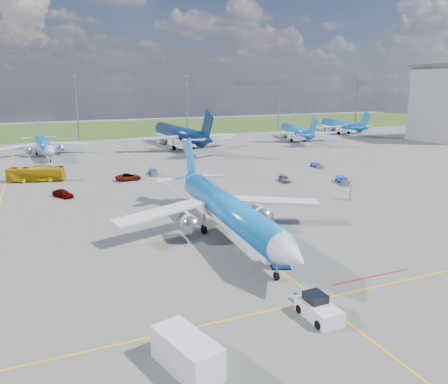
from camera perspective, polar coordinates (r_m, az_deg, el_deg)
name	(u,v)px	position (r m, az deg, el deg)	size (l,w,h in m)	color
ground	(232,234)	(59.06, 1.04, -5.49)	(400.00, 400.00, 0.00)	#555553
grass_strip	(95,129)	(203.08, -16.55, 7.89)	(400.00, 80.00, 0.01)	#2D4719
taxiway_lines	(174,189)	(84.14, -6.52, 0.39)	(60.25, 160.00, 0.02)	#EBA814
floodlight_masts	(134,103)	(164.28, -11.65, 11.26)	(202.20, 0.50, 22.70)	slate
warning_post	(351,192)	(78.50, 16.21, 0.04)	(0.50, 0.50, 3.00)	red
bg_jet_nnw	(46,156)	(131.60, -22.26, 4.37)	(25.89, 33.98, 8.90)	blue
bg_jet_n	(180,148)	(137.91, -5.82, 5.74)	(37.39, 49.07, 12.85)	#081E44
bg_jet_ne	(296,141)	(156.95, 9.35, 6.63)	(28.60, 37.54, 9.83)	blue
bg_jet_ene	(340,133)	(184.14, 14.96, 7.42)	(28.17, 36.97, 9.68)	blue
main_airliner	(229,237)	(57.79, 0.60, -5.93)	(31.38, 41.18, 10.79)	blue
pushback_tug	(318,309)	(39.82, 12.19, -14.67)	(2.29, 6.03, 2.04)	silver
uld_container	(280,258)	(49.28, 7.30, -8.53)	(1.83, 2.29, 1.83)	#0C34B3
service_van	(187,353)	(32.88, -4.88, -20.21)	(2.53, 5.74, 2.53)	silver
apron_bus	(36,174)	(97.83, -23.34, 2.19)	(2.66, 11.36, 3.16)	#C2990B
service_car_a	(63,193)	(82.43, -20.30, -0.16)	(1.78, 4.43, 1.51)	#999999
service_car_b	(128,177)	(93.10, -12.38, 1.93)	(2.41, 5.24, 1.46)	#999999
service_car_c	(284,179)	(90.60, 7.91, 1.73)	(1.77, 4.35, 1.26)	#999999
baggage_tug_w	(343,181)	(91.54, 15.26, 1.45)	(3.17, 5.55, 1.21)	#1B47A7
baggage_tug_c	(153,172)	(97.93, -9.22, 2.54)	(1.73, 5.08, 1.12)	#19389A
baggage_tug_e	(317,166)	(107.40, 12.04, 3.40)	(1.75, 4.58, 1.00)	#1B3BA6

